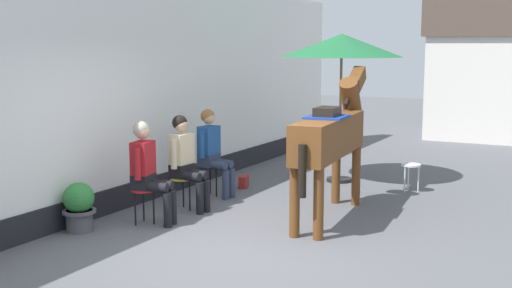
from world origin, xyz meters
TOP-DOWN VIEW (x-y plane):
  - ground_plane at (0.00, 3.00)m, footprint 40.00×40.00m
  - pub_facade_wall at (-2.55, 1.50)m, footprint 0.34×14.00m
  - distant_cottage at (1.40, 11.12)m, footprint 3.40×2.60m
  - seated_visitor_near at (-1.56, 0.31)m, footprint 0.61×0.48m
  - seated_visitor_middle at (-1.54, 1.16)m, footprint 0.61×0.49m
  - seated_visitor_far at (-1.66, 2.12)m, footprint 0.61×0.49m
  - saddled_horse_center at (0.48, 1.76)m, footprint 0.65×3.00m
  - flower_planter_middle at (-2.15, -0.38)m, footprint 0.43×0.43m
  - cafe_parasol at (-0.27, 4.13)m, footprint 2.10×2.10m
  - spare_stool_white at (1.05, 3.89)m, footprint 0.32×0.32m
  - satchel_bag at (-1.52, 2.90)m, footprint 0.19×0.30m

SIDE VIEW (x-z plane):
  - ground_plane at x=0.00m, z-range 0.00..0.00m
  - satchel_bag at x=-1.52m, z-range 0.00..0.20m
  - flower_planter_middle at x=-2.15m, z-range 0.01..0.65m
  - spare_stool_white at x=1.05m, z-range 0.17..0.63m
  - seated_visitor_near at x=-1.56m, z-range 0.08..1.47m
  - seated_visitor_middle at x=-1.54m, z-range 0.08..1.47m
  - seated_visitor_far at x=-1.66m, z-range 0.08..1.47m
  - saddled_horse_center at x=0.48m, z-range 0.13..2.19m
  - pub_facade_wall at x=-2.55m, z-range -0.16..3.24m
  - distant_cottage at x=1.40m, z-range 0.05..3.55m
  - cafe_parasol at x=-0.27m, z-range 1.07..3.65m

